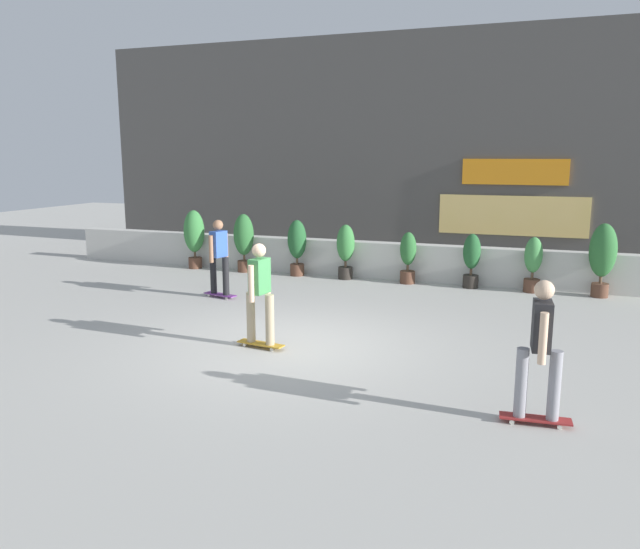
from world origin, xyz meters
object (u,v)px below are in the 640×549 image
Objects in this scene: skater_by_wall_right at (219,255)px; skater_foreground at (540,346)px; potted_plant_5 at (472,258)px; potted_plant_2 at (297,244)px; potted_plant_7 at (603,254)px; potted_plant_3 at (346,248)px; skater_mid_plaza at (260,291)px; potted_plant_4 at (408,256)px; potted_plant_6 at (533,262)px; potted_plant_1 at (244,238)px; potted_plant_0 at (194,234)px.

skater_foreground is at bearing -34.10° from skater_by_wall_right.
potted_plant_5 is at bearing 30.05° from skater_by_wall_right.
potted_plant_7 is (7.14, 0.00, 0.12)m from potted_plant_2.
skater_by_wall_right reaches higher than potted_plant_5.
potted_plant_3 is 3.49m from skater_by_wall_right.
potted_plant_7 is at bearing 47.26° from skater_mid_plaza.
potted_plant_4 is at bearing 112.74° from skater_foreground.
potted_plant_6 is 0.74× the size of skater_foreground.
potted_plant_7 is (1.41, -0.00, 0.26)m from potted_plant_6.
potted_plant_4 is at bearing 78.99° from skater_mid_plaza.
potted_plant_7 is at bearing 80.95° from skater_foreground.
potted_plant_2 reaches higher than potted_plant_6.
potted_plant_6 is (5.73, 0.00, -0.14)m from potted_plant_2.
potted_plant_7 is at bearing -0.00° from potted_plant_6.
skater_by_wall_right is at bearing 145.90° from skater_foreground.
skater_by_wall_right is (-1.94, -2.90, 0.17)m from potted_plant_3.
potted_plant_1 is at bearing 106.91° from skater_by_wall_right.
skater_by_wall_right is at bearing -155.51° from potted_plant_6.
potted_plant_3 reaches higher than potted_plant_4.
potted_plant_3 is 0.84× the size of potted_plant_7.
potted_plant_4 is at bearing 180.00° from potted_plant_7.
skater_foreground is at bearing -57.67° from potted_plant_3.
potted_plant_0 is at bearing 180.00° from potted_plant_3.
potted_plant_6 is at bearing 0.00° from potted_plant_1.
potted_plant_2 is at bearing 77.67° from skater_by_wall_right.
skater_mid_plaza is (-5.40, -5.84, -0.01)m from potted_plant_7.
potted_plant_0 reaches higher than potted_plant_6.
skater_mid_plaza is (-3.99, -5.84, 0.26)m from potted_plant_6.
potted_plant_3 reaches higher than potted_plant_6.
potted_plant_4 is at bearing 0.00° from potted_plant_0.
potted_plant_3 is 4.43m from potted_plant_6.
potted_plant_0 is 3.75m from skater_by_wall_right.
skater_mid_plaza is at bearing -50.82° from potted_plant_0.
skater_mid_plaza is (1.74, -5.84, 0.12)m from potted_plant_2.
potted_plant_5 reaches higher than potted_plant_6.
potted_plant_1 reaches higher than potted_plant_2.
potted_plant_1 is 7.25m from potted_plant_6.
potted_plant_0 is 0.94× the size of skater_mid_plaza.
potted_plant_0 is 3.02m from potted_plant_2.
skater_foreground reaches higher than potted_plant_5.
skater_foreground reaches higher than potted_plant_4.
potted_plant_1 is at bearing -180.00° from potted_plant_7.
potted_plant_0 is at bearing 129.18° from skater_mid_plaza.
skater_mid_plaza is 1.00× the size of skater_foreground.
potted_plant_2 is (3.02, 0.00, -0.11)m from potted_plant_0.
potted_plant_4 is 0.73× the size of skater_by_wall_right.
potted_plant_0 is 10.16m from potted_plant_7.
potted_plant_1 is 1.22× the size of potted_plant_6.
potted_plant_6 is at bearing 55.69° from skater_mid_plaza.
skater_foreground reaches higher than potted_plant_1.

